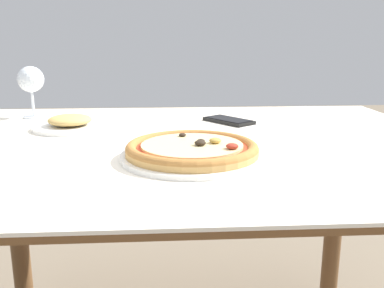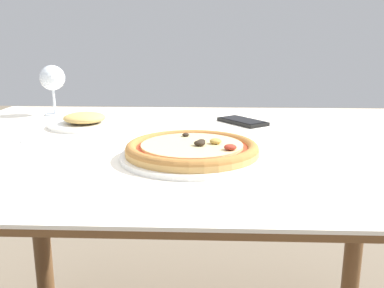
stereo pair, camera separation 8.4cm
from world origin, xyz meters
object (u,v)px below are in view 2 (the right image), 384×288
Objects in this scene: pizza_plate at (192,150)px; fork at (12,144)px; side_plate at (85,121)px; wine_glass_far_left at (52,79)px; dining_table at (191,174)px; cell_phone at (243,121)px.

fork is (-0.41, 0.09, -0.01)m from pizza_plate.
wine_glass_far_left is at bearing 129.38° from side_plate.
pizza_plate is 0.67m from wine_glass_far_left.
dining_table is 0.41m from fork.
cell_phone is (0.13, 0.37, -0.01)m from pizza_plate.
side_plate reaches higher than cell_phone.
cell_phone is (0.14, 0.21, 0.09)m from dining_table.
fork reaches higher than dining_table.
dining_table is 7.67× the size of fork.
cell_phone is at bearing -11.18° from wine_glass_far_left.
side_plate is at bearing -171.63° from cell_phone.
wine_glass_far_left is 0.60m from cell_phone.
dining_table is at bearing -36.24° from wine_glass_far_left.
pizza_plate is at bearing -86.67° from dining_table.
wine_glass_far_left is 0.98× the size of cell_phone.
side_plate is (-0.30, 0.31, -0.00)m from pizza_plate.
cell_phone is 0.81× the size of side_plate.
dining_table is at bearing 9.92° from fork.
fork is at bearing -83.89° from wine_glass_far_left.
dining_table is 0.19m from pizza_plate.
side_plate reaches higher than dining_table.
cell_phone reaches higher than dining_table.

